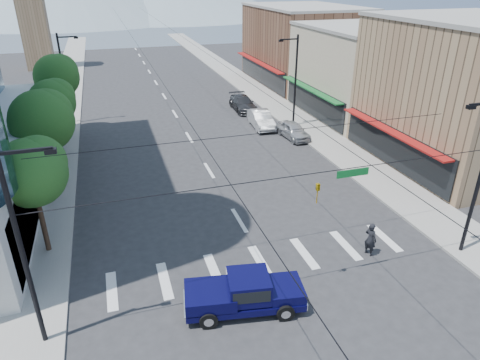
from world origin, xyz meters
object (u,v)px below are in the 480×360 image
Objects in this scene: pickup_truck at (244,292)px; parked_car_near at (293,130)px; pedestrian at (370,239)px; parked_car_far at (243,103)px; parked_car_mid at (261,119)px.

pickup_truck is 23.58m from parked_car_near.
pedestrian reaches higher than parked_car_far.
pedestrian is at bearing -92.26° from parked_car_far.
parked_car_near is 4.33m from parked_car_mid.
parked_car_far is at bearing 94.75° from parked_car_near.
pickup_truck is 32.26m from parked_car_far.
pickup_truck is at bearing -107.40° from parked_car_mid.
pedestrian is (7.96, 2.04, 0.01)m from pickup_truck.
pedestrian is 28.74m from parked_car_far.
pedestrian reaches higher than pickup_truck.
parked_car_near is 10.33m from parked_car_far.
parked_car_mid is at bearing -24.99° from pedestrian.
pedestrian is at bearing 23.92° from pickup_truck.
parked_car_far is at bearing -24.14° from pedestrian.
parked_car_far reaches higher than parked_car_near.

